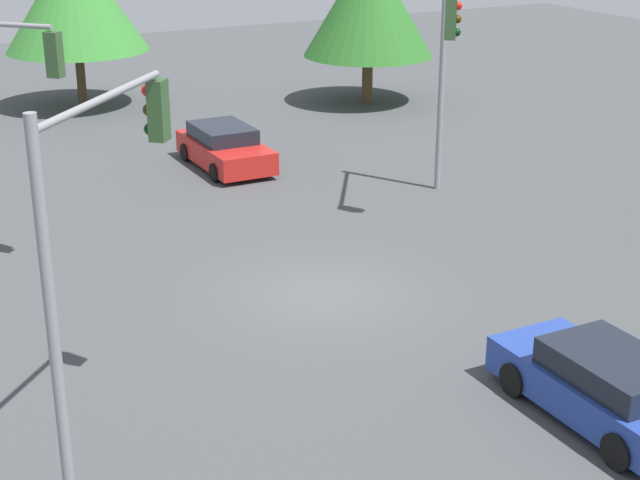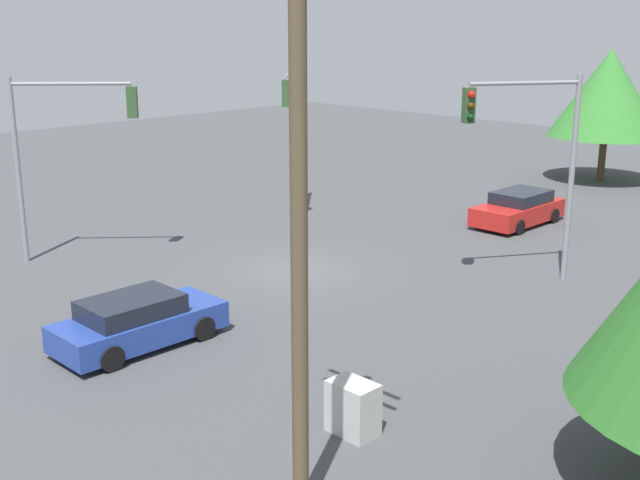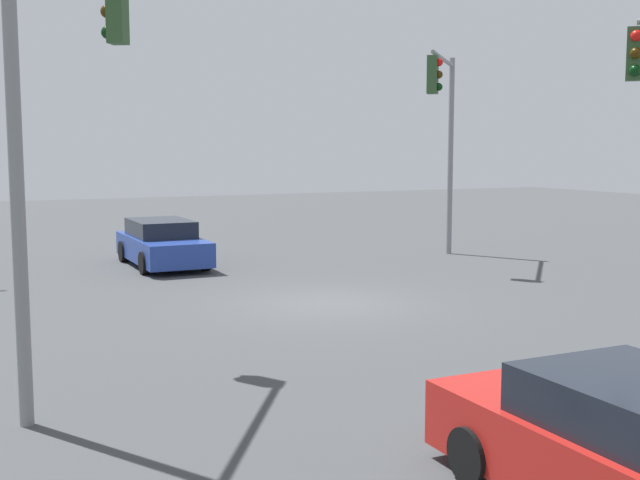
{
  "view_description": "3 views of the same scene",
  "coord_description": "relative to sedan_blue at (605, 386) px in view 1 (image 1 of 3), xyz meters",
  "views": [
    {
      "loc": [
        9.84,
        18.71,
        9.33
      ],
      "look_at": [
        0.14,
        0.14,
        1.41
      ],
      "focal_mm": 55.0,
      "sensor_mm": 36.0,
      "label": 1
    },
    {
      "loc": [
        -18.96,
        17.73,
        8.25
      ],
      "look_at": [
        -2.24,
        1.0,
        1.69
      ],
      "focal_mm": 45.0,
      "sensor_mm": 36.0,
      "label": 2
    },
    {
      "loc": [
        -7.85,
        -16.07,
        3.53
      ],
      "look_at": [
        -0.02,
        0.31,
        1.42
      ],
      "focal_mm": 45.0,
      "sensor_mm": 36.0,
      "label": 3
    }
  ],
  "objects": [
    {
      "name": "traffic_signal_aux",
      "position": [
        8.21,
        -2.6,
        3.74
      ],
      "size": [
        3.01,
        3.28,
        6.4
      ],
      "rotation": [
        0.0,
        0.0,
        3.97
      ],
      "color": "gray",
      "rests_on": "ground_plane"
    },
    {
      "name": "traffic_signal_cross",
      "position": [
        -4.34,
        -11.65,
        3.85
      ],
      "size": [
        2.22,
        3.36,
        6.61
      ],
      "rotation": [
        0.0,
        0.0,
        1.01
      ],
      "color": "gray",
      "rests_on": "ground_plane"
    },
    {
      "name": "sedan_blue",
      "position": [
        0.0,
        0.0,
        0.0
      ],
      "size": [
        1.98,
        4.45,
        1.37
      ],
      "rotation": [
        0.0,
        0.0,
        3.14
      ],
      "color": "#233D93",
      "rests_on": "ground_plane"
    },
    {
      "name": "ground_plane",
      "position": [
        1.88,
        -7.33,
        -0.66
      ],
      "size": [
        80.0,
        80.0,
        0.0
      ],
      "primitive_type": "plane",
      "color": "#424447"
    },
    {
      "name": "sedan_red",
      "position": [
        -0.12,
        -18.16,
        0.01
      ],
      "size": [
        2.04,
        4.35,
        1.39
      ],
      "color": "red",
      "rests_on": "ground_plane"
    },
    {
      "name": "tree_right",
      "position": [
        -9.31,
        -24.51,
        3.6
      ],
      "size": [
        5.45,
        5.45,
        6.55
      ],
      "color": "brown",
      "rests_on": "ground_plane"
    }
  ]
}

